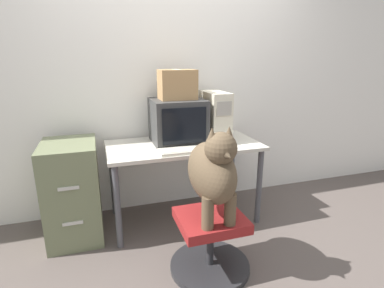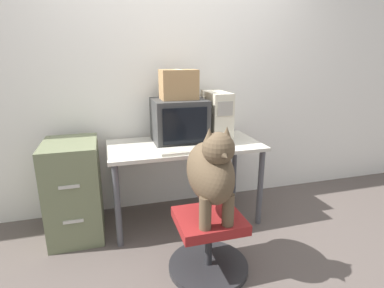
{
  "view_description": "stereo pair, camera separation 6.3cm",
  "coord_description": "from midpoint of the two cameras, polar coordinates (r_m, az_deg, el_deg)",
  "views": [
    {
      "loc": [
        -0.71,
        -2.11,
        1.47
      ],
      "look_at": [
        -0.03,
        0.0,
        0.82
      ],
      "focal_mm": 28.0,
      "sensor_mm": 36.0,
      "label": 1
    },
    {
      "loc": [
        -0.65,
        -2.13,
        1.47
      ],
      "look_at": [
        -0.03,
        0.0,
        0.82
      ],
      "focal_mm": 28.0,
      "sensor_mm": 36.0,
      "label": 2
    }
  ],
  "objects": [
    {
      "name": "computer_mouse",
      "position": [
        2.49,
        6.34,
        -0.75
      ],
      "size": [
        0.06,
        0.04,
        0.03
      ],
      "color": "beige",
      "rests_on": "desk"
    },
    {
      "name": "cardboard_box",
      "position": [
        2.63,
        -1.88,
        11.26
      ],
      "size": [
        0.31,
        0.22,
        0.25
      ],
      "color": "#A87F51",
      "rests_on": "crt_monitor"
    },
    {
      "name": "desk",
      "position": [
        2.68,
        -0.72,
        -1.82
      ],
      "size": [
        1.34,
        0.66,
        0.73
      ],
      "color": "beige",
      "rests_on": "ground_plane"
    },
    {
      "name": "office_chair",
      "position": [
        2.23,
        4.04,
        -18.45
      ],
      "size": [
        0.57,
        0.57,
        0.42
      ],
      "color": "#262628",
      "rests_on": "ground_plane"
    },
    {
      "name": "dog",
      "position": [
        1.95,
        4.57,
        -5.11
      ],
      "size": [
        0.28,
        0.55,
        0.65
      ],
      "color": "brown",
      "rests_on": "office_chair"
    },
    {
      "name": "keyboard",
      "position": [
        2.42,
        -0.31,
        -1.18
      ],
      "size": [
        0.44,
        0.17,
        0.03
      ],
      "color": "beige",
      "rests_on": "desk"
    },
    {
      "name": "crt_monitor",
      "position": [
        2.67,
        -1.8,
        4.42
      ],
      "size": [
        0.46,
        0.43,
        0.39
      ],
      "color": "#383838",
      "rests_on": "desk"
    },
    {
      "name": "pc_tower",
      "position": [
        2.78,
        5.33,
        5.39
      ],
      "size": [
        0.18,
        0.41,
        0.44
      ],
      "color": "beige",
      "rests_on": "desk"
    },
    {
      "name": "wall_back",
      "position": [
        2.93,
        -2.89,
        12.9
      ],
      "size": [
        8.0,
        0.05,
        2.6
      ],
      "color": "white",
      "rests_on": "ground_plane"
    },
    {
      "name": "ground_plane",
      "position": [
        2.67,
        1.32,
        -17.19
      ],
      "size": [
        12.0,
        12.0,
        0.0
      ],
      "primitive_type": "plane",
      "color": "#564C47"
    },
    {
      "name": "filing_cabinet",
      "position": [
        2.69,
        -20.87,
        -8.08
      ],
      "size": [
        0.42,
        0.56,
        0.82
      ],
      "color": "#6B7251",
      "rests_on": "ground_plane"
    }
  ]
}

